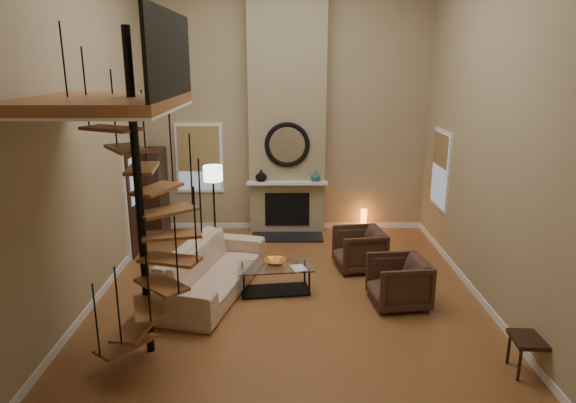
{
  "coord_description": "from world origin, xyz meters",
  "views": [
    {
      "loc": [
        -0.06,
        -7.76,
        3.64
      ],
      "look_at": [
        0.0,
        0.4,
        1.4
      ],
      "focal_mm": 32.12,
      "sensor_mm": 36.0,
      "label": 1
    }
  ],
  "objects_px": {
    "armchair_near": "(363,249)",
    "accent_lamp": "(364,220)",
    "armchair_far": "(403,282)",
    "sofa": "(211,269)",
    "coffee_table": "(275,275)",
    "floor_lamp": "(213,180)",
    "hutch": "(155,193)",
    "side_chair": "(540,333)"
  },
  "relations": [
    {
      "from": "armchair_near",
      "to": "accent_lamp",
      "type": "height_order",
      "value": "armchair_near"
    },
    {
      "from": "armchair_far",
      "to": "accent_lamp",
      "type": "distance_m",
      "value": 3.54
    },
    {
      "from": "sofa",
      "to": "coffee_table",
      "type": "relative_size",
      "value": 2.09
    },
    {
      "from": "sofa",
      "to": "armchair_near",
      "type": "distance_m",
      "value": 2.79
    },
    {
      "from": "floor_lamp",
      "to": "coffee_table",
      "type": "bearing_deg",
      "value": -57.98
    },
    {
      "from": "hutch",
      "to": "sofa",
      "type": "height_order",
      "value": "hutch"
    },
    {
      "from": "floor_lamp",
      "to": "accent_lamp",
      "type": "height_order",
      "value": "floor_lamp"
    },
    {
      "from": "accent_lamp",
      "to": "side_chair",
      "type": "relative_size",
      "value": 0.49
    },
    {
      "from": "armchair_near",
      "to": "coffee_table",
      "type": "height_order",
      "value": "armchair_near"
    },
    {
      "from": "armchair_far",
      "to": "floor_lamp",
      "type": "distance_m",
      "value": 4.13
    },
    {
      "from": "floor_lamp",
      "to": "accent_lamp",
      "type": "bearing_deg",
      "value": 20.37
    },
    {
      "from": "accent_lamp",
      "to": "floor_lamp",
      "type": "bearing_deg",
      "value": -159.63
    },
    {
      "from": "hutch",
      "to": "coffee_table",
      "type": "height_order",
      "value": "hutch"
    },
    {
      "from": "armchair_far",
      "to": "accent_lamp",
      "type": "height_order",
      "value": "armchair_far"
    },
    {
      "from": "armchair_near",
      "to": "coffee_table",
      "type": "relative_size",
      "value": 0.67
    },
    {
      "from": "coffee_table",
      "to": "sofa",
      "type": "bearing_deg",
      "value": 178.82
    },
    {
      "from": "floor_lamp",
      "to": "side_chair",
      "type": "relative_size",
      "value": 1.74
    },
    {
      "from": "coffee_table",
      "to": "floor_lamp",
      "type": "relative_size",
      "value": 0.74
    },
    {
      "from": "coffee_table",
      "to": "floor_lamp",
      "type": "height_order",
      "value": "floor_lamp"
    },
    {
      "from": "coffee_table",
      "to": "armchair_far",
      "type": "bearing_deg",
      "value": -12.29
    },
    {
      "from": "floor_lamp",
      "to": "accent_lamp",
      "type": "xyz_separation_m",
      "value": [
        3.12,
        1.16,
        -1.16
      ]
    },
    {
      "from": "sofa",
      "to": "hutch",
      "type": "bearing_deg",
      "value": 43.04
    },
    {
      "from": "side_chair",
      "to": "hutch",
      "type": "bearing_deg",
      "value": 138.46
    },
    {
      "from": "floor_lamp",
      "to": "side_chair",
      "type": "distance_m",
      "value": 6.17
    },
    {
      "from": "armchair_far",
      "to": "accent_lamp",
      "type": "xyz_separation_m",
      "value": [
        -0.08,
        3.54,
        -0.1
      ]
    },
    {
      "from": "armchair_far",
      "to": "sofa",
      "type": "bearing_deg",
      "value": -104.86
    },
    {
      "from": "armchair_near",
      "to": "side_chair",
      "type": "bearing_deg",
      "value": 17.19
    },
    {
      "from": "accent_lamp",
      "to": "side_chair",
      "type": "height_order",
      "value": "side_chair"
    },
    {
      "from": "side_chair",
      "to": "coffee_table",
      "type": "bearing_deg",
      "value": 144.34
    },
    {
      "from": "armchair_far",
      "to": "accent_lamp",
      "type": "relative_size",
      "value": 1.8
    },
    {
      "from": "side_chair",
      "to": "accent_lamp",
      "type": "bearing_deg",
      "value": 103.33
    },
    {
      "from": "sofa",
      "to": "armchair_far",
      "type": "bearing_deg",
      "value": -84.33
    },
    {
      "from": "hutch",
      "to": "coffee_table",
      "type": "xyz_separation_m",
      "value": [
        2.57,
        -2.81,
        -0.67
      ]
    },
    {
      "from": "hutch",
      "to": "armchair_near",
      "type": "relative_size",
      "value": 2.18
    },
    {
      "from": "hutch",
      "to": "armchair_near",
      "type": "distance_m",
      "value": 4.56
    },
    {
      "from": "hutch",
      "to": "armchair_far",
      "type": "height_order",
      "value": "hutch"
    },
    {
      "from": "armchair_far",
      "to": "coffee_table",
      "type": "distance_m",
      "value": 2.02
    },
    {
      "from": "hutch",
      "to": "floor_lamp",
      "type": "distance_m",
      "value": 1.67
    },
    {
      "from": "hutch",
      "to": "side_chair",
      "type": "distance_m",
      "value": 7.69
    },
    {
      "from": "armchair_far",
      "to": "side_chair",
      "type": "relative_size",
      "value": 0.87
    },
    {
      "from": "sofa",
      "to": "side_chair",
      "type": "distance_m",
      "value": 4.8
    },
    {
      "from": "sofa",
      "to": "floor_lamp",
      "type": "height_order",
      "value": "floor_lamp"
    }
  ]
}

